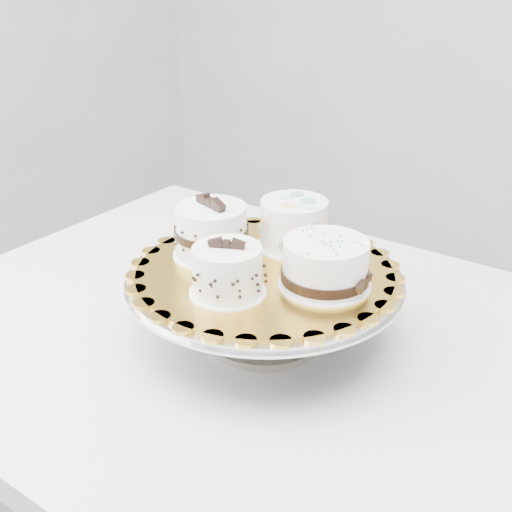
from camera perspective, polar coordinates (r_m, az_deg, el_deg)
The scene contains 7 objects.
table at distance 1.02m, azimuth 3.80°, elevation -11.15°, with size 1.30×0.89×0.75m.
cake_stand at distance 0.95m, azimuth 0.77°, elevation -3.33°, with size 0.41×0.41×0.11m.
cake_board at distance 0.93m, azimuth 0.78°, elevation -1.33°, with size 0.37×0.37×0.01m, color gold.
cake_swirl at distance 0.86m, azimuth -2.56°, elevation -1.41°, with size 0.12×0.12×0.08m.
cake_banded at distance 0.97m, azimuth -3.98°, elevation 2.07°, with size 0.14×0.14×0.10m.
cake_dots at distance 0.99m, azimuth 3.38°, elevation 2.91°, with size 0.13×0.13×0.08m.
cake_ribbon at distance 0.88m, azimuth 6.25°, elevation -0.83°, with size 0.14×0.13×0.07m.
Camera 1 is at (0.28, -0.66, 1.29)m, focal length 45.00 mm.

